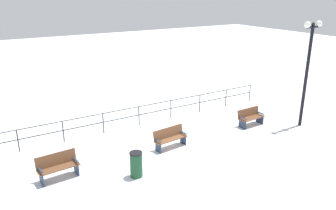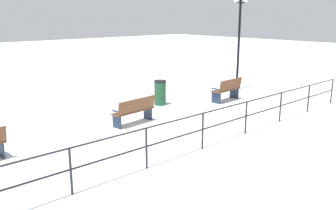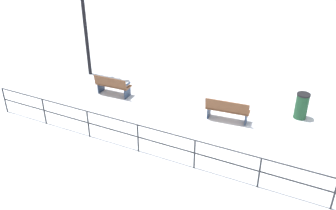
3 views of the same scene
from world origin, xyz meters
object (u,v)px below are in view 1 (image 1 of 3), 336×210
bench_second (170,138)px  bench_third (250,117)px  lamppost_middle (308,60)px  trash_bin (136,164)px  bench_nearest (58,166)px

bench_second → bench_third: size_ratio=1.09×
bench_second → lamppost_middle: (1.28, 7.07, 2.95)m
lamppost_middle → trash_bin: size_ratio=5.30×
lamppost_middle → trash_bin: lamppost_middle is taller
bench_nearest → bench_second: (-0.06, 4.88, -0.02)m
bench_third → lamppost_middle: (1.35, 2.18, 2.97)m
bench_second → lamppost_middle: 7.77m
bench_nearest → bench_third: bearing=86.7°
bench_third → trash_bin: 7.41m
lamppost_middle → bench_nearest: bearing=-95.8°
trash_bin → bench_third: bearing=101.7°
bench_second → lamppost_middle: size_ratio=0.31×
bench_nearest → lamppost_middle: (1.22, 11.95, 2.93)m
bench_third → lamppost_middle: lamppost_middle is taller
lamppost_middle → trash_bin: (0.16, -9.43, -2.92)m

